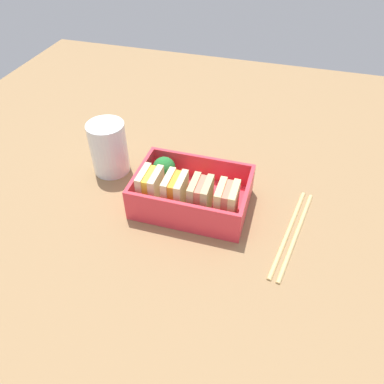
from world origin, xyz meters
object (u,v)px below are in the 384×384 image
object	(u,v)px
carrot_stick_far_left	(196,185)
chopstick_pair	(292,232)
sandwich_center_left	(200,197)
sandwich_center	(175,192)
drinking_glass	(109,148)
sandwich_left	(226,202)
broccoli_floret	(164,169)
sandwich_center_right	(151,187)
strawberry_far_left	(229,189)

from	to	relation	value
carrot_stick_far_left	chopstick_pair	size ratio (longest dim) A/B	0.19
sandwich_center_left	chopstick_pair	xyz separation A→B (cm)	(-14.34, -0.41, -3.81)
sandwich_center_left	sandwich_center	distance (cm)	4.03
drinking_glass	sandwich_center_left	bearing A→B (deg)	158.93
sandwich_left	broccoli_floret	bearing A→B (deg)	-23.95
sandwich_center_right	broccoli_floret	bearing A→B (deg)	-94.51
sandwich_center_right	strawberry_far_left	world-z (taller)	sandwich_center_right
sandwich_center_left	drinking_glass	bearing A→B (deg)	-21.07
sandwich_center	strawberry_far_left	size ratio (longest dim) A/B	1.78
sandwich_center	drinking_glass	size ratio (longest dim) A/B	0.63
sandwich_center_left	drinking_glass	world-z (taller)	drinking_glass
sandwich_center_right	carrot_stick_far_left	size ratio (longest dim) A/B	1.62
strawberry_far_left	carrot_stick_far_left	distance (cm)	5.58
sandwich_center_left	strawberry_far_left	size ratio (longest dim) A/B	1.78
sandwich_center	chopstick_pair	distance (cm)	18.76
sandwich_left	sandwich_center_right	xyz separation A→B (cm)	(12.08, 0.00, 0.00)
sandwich_center_right	broccoli_floret	size ratio (longest dim) A/B	1.22
sandwich_left	drinking_glass	xyz separation A→B (cm)	(22.54, -7.13, 0.57)
strawberry_far_left	carrot_stick_far_left	world-z (taller)	strawberry_far_left
sandwich_center_right	chopstick_pair	size ratio (longest dim) A/B	0.31
sandwich_left	sandwich_center_left	xyz separation A→B (cm)	(4.03, 0.00, 0.00)
sandwich_center_right	chopstick_pair	xyz separation A→B (cm)	(-22.39, -0.41, -3.81)
sandwich_center_right	broccoli_floret	xyz separation A→B (cm)	(-0.41, -5.19, -0.09)
sandwich_left	drinking_glass	distance (cm)	23.65
sandwich_left	sandwich_center_left	size ratio (longest dim) A/B	1.00
sandwich_left	carrot_stick_far_left	bearing A→B (deg)	-38.22
sandwich_center	drinking_glass	world-z (taller)	drinking_glass
chopstick_pair	broccoli_floret	bearing A→B (deg)	-12.25
sandwich_left	carrot_stick_far_left	distance (cm)	8.12
strawberry_far_left	broccoli_floret	world-z (taller)	broccoli_floret
sandwich_center	drinking_glass	distance (cm)	16.16
broccoli_floret	carrot_stick_far_left	bearing A→B (deg)	176.40
sandwich_center_right	sandwich_center_left	bearing A→B (deg)	180.00
sandwich_center_left	strawberry_far_left	xyz separation A→B (cm)	(-3.42, -4.75, -1.48)
sandwich_left	sandwich_center	size ratio (longest dim) A/B	1.00
sandwich_left	sandwich_center_right	distance (cm)	12.08
sandwich_center_left	sandwich_left	bearing A→B (deg)	180.00
broccoli_floret	drinking_glass	size ratio (longest dim) A/B	0.51
sandwich_center_right	sandwich_left	bearing A→B (deg)	180.00
sandwich_left	drinking_glass	bearing A→B (deg)	-17.56
chopstick_pair	drinking_glass	size ratio (longest dim) A/B	2.04
strawberry_far_left	carrot_stick_far_left	xyz separation A→B (cm)	(5.53, -0.09, -0.70)
chopstick_pair	drinking_glass	world-z (taller)	drinking_glass
sandwich_center_left	broccoli_floret	size ratio (longest dim) A/B	1.22
sandwich_center_left	broccoli_floret	xyz separation A→B (cm)	(7.64, -5.19, -0.09)
sandwich_left	strawberry_far_left	world-z (taller)	sandwich_left
carrot_stick_far_left	drinking_glass	xyz separation A→B (cm)	(16.40, -2.29, 2.75)
sandwich_center	chopstick_pair	xyz separation A→B (cm)	(-18.36, -0.41, -3.81)
chopstick_pair	sandwich_left	bearing A→B (deg)	2.29
sandwich_center	carrot_stick_far_left	xyz separation A→B (cm)	(-1.91, -4.84, -2.18)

